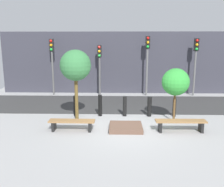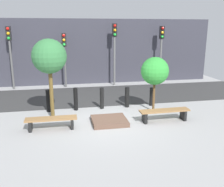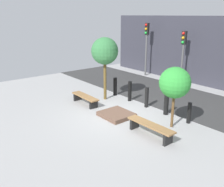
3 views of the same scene
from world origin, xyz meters
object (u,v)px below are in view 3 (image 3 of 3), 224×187
Objects in this scene: bench_left at (85,98)px; bollard_far_left at (115,87)px; bollard_far_right at (189,113)px; bollard_right at (166,104)px; tree_behind_left_bench at (105,52)px; bench_right at (150,127)px; planter_bed at (116,115)px; traffic_light_mid_west at (183,48)px; tree_behind_right_bench at (175,83)px; bollard_center at (147,97)px; bollard_left at (130,91)px; traffic_light_west at (146,40)px.

bollard_far_left reaches higher than bench_left.
bollard_far_right is (4.61, 0.00, -0.05)m from bollard_far_left.
bollard_right is 1.08× the size of bollard_far_right.
bench_right is at bearing -15.90° from tree_behind_left_bench.
traffic_light_mid_west is (-1.51, 6.42, 2.15)m from planter_bed.
bollard_center is (-2.12, 0.81, -1.28)m from tree_behind_right_bench.
bollard_left is 2.31m from bollard_right.
planter_bed is (-2.12, 0.20, -0.25)m from bench_right.
traffic_light_mid_west is (3.03, -0.00, -0.25)m from traffic_light_west.
tree_behind_left_bench is 0.97× the size of traffic_light_mid_west.
bollard_right is (3.27, 2.02, 0.15)m from bench_left.
tree_behind_right_bench is at bearing 25.43° from planter_bed.
bollard_left is 3.46m from bollard_far_right.
traffic_light_west reaches higher than planter_bed.
bench_right is 2.03× the size of bollard_far_left.
bollard_left is 1.17× the size of bollard_far_right.
bollard_far_left is (-0.19, 0.81, -1.95)m from tree_behind_left_bench.
traffic_light_mid_west is at bearing -0.02° from traffic_light_west.
traffic_light_west is (-6.65, 6.62, 2.15)m from bench_right.
bench_left is at bearing -69.92° from traffic_light_west.
planter_bed is at bearing -141.77° from bollard_far_right.
bollard_far_left is at bearing 141.77° from planter_bed.
bollard_far_right is at bearing 0.00° from bollard_right.
bench_right is 4.86m from bollard_far_left.
bollard_far_left is at bearing 180.00° from bollard_center.
tree_behind_left_bench is at bearing -96.37° from traffic_light_mid_west.
tree_behind_left_bench reaches higher than tree_behind_right_bench.
tree_behind_right_bench reaches higher than bollard_right.
planter_bed is 0.42× the size of tree_behind_left_bench.
traffic_light_mid_west is at bearing 85.37° from bench_left.
traffic_light_west is (-2.42, 6.62, 2.18)m from bench_left.
bollard_right is 0.26× the size of traffic_light_west.
bollard_right is at bearing 114.98° from bench_right.
traffic_light_west is 3.04m from traffic_light_mid_west.
tree_behind_left_bench is at bearing 154.57° from planter_bed.
traffic_light_mid_west is at bearing 118.15° from bench_right.
bollard_far_right reaches higher than planter_bed.
tree_behind_right_bench is at bearing -0.00° from tree_behind_left_bench.
bollard_far_right is 0.27× the size of traffic_light_mid_west.
bollard_far_right reaches higher than bench_left.
bollard_far_left is 2.31m from bollard_center.
tree_behind_right_bench is at bearing 89.42° from bench_right.
bollard_right is (-0.96, 0.81, -1.29)m from tree_behind_right_bench.
bollard_left is at bearing 122.40° from planter_bed.
bollard_far_right is at bearing 10.38° from tree_behind_left_bench.
tree_behind_left_bench is at bearing -166.09° from bollard_right.
bollard_far_left is at bearing 180.00° from bollard_right.
bench_left is 2.14m from planter_bed.
bollard_right is (3.46, 0.00, -0.02)m from bollard_far_left.
traffic_light_mid_west is at bearing 123.84° from tree_behind_right_bench.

